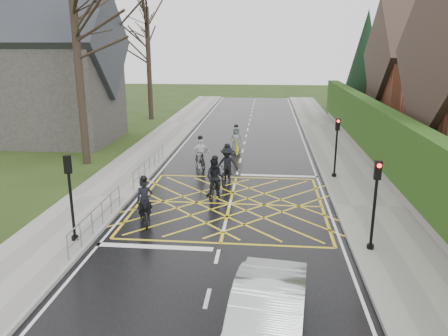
% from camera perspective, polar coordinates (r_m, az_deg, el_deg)
% --- Properties ---
extents(ground, '(120.00, 120.00, 0.00)m').
position_cam_1_polar(ground, '(19.31, 0.78, -4.71)').
color(ground, '#202F0F').
rests_on(ground, ground).
extents(road, '(9.00, 80.00, 0.01)m').
position_cam_1_polar(road, '(19.31, 0.78, -4.70)').
color(road, black).
rests_on(road, ground).
extents(sidewalk_right, '(3.00, 80.00, 0.15)m').
position_cam_1_polar(sidewalk_right, '(19.75, 18.47, -4.86)').
color(sidewalk_right, gray).
rests_on(sidewalk_right, ground).
extents(sidewalk_left, '(3.00, 80.00, 0.15)m').
position_cam_1_polar(sidewalk_left, '(20.63, -16.10, -3.77)').
color(sidewalk_left, gray).
rests_on(sidewalk_left, ground).
extents(stone_wall, '(0.50, 38.00, 0.70)m').
position_cam_1_polar(stone_wall, '(25.64, 19.49, 0.39)').
color(stone_wall, slate).
rests_on(stone_wall, ground).
extents(hedge, '(0.90, 38.00, 2.80)m').
position_cam_1_polar(hedge, '(25.26, 19.85, 4.22)').
color(hedge, '#19350E').
rests_on(hedge, stone_wall).
extents(house_far, '(9.80, 8.80, 10.30)m').
position_cam_1_polar(house_far, '(38.46, 26.19, 10.64)').
color(house_far, brown).
rests_on(house_far, ground).
extents(conifer, '(4.60, 4.60, 10.00)m').
position_cam_1_polar(conifer, '(45.02, 17.88, 12.82)').
color(conifer, black).
rests_on(conifer, ground).
extents(church, '(8.80, 7.80, 11.00)m').
position_cam_1_polar(church, '(33.62, -21.46, 11.61)').
color(church, '#2D2B28').
rests_on(church, ground).
extents(tree_near, '(9.24, 9.24, 11.44)m').
position_cam_1_polar(tree_near, '(26.24, -18.93, 17.50)').
color(tree_near, black).
rests_on(tree_near, ground).
extents(tree_mid, '(10.08, 10.08, 12.48)m').
position_cam_1_polar(tree_mid, '(34.07, -14.95, 18.44)').
color(tree_mid, black).
rests_on(tree_mid, ground).
extents(tree_far, '(8.40, 8.40, 10.40)m').
position_cam_1_polar(tree_far, '(41.45, -9.93, 16.17)').
color(tree_far, black).
rests_on(tree_far, ground).
extents(railing_south, '(0.05, 5.04, 1.03)m').
position_cam_1_polar(railing_south, '(16.87, -16.28, -5.65)').
color(railing_south, slate).
rests_on(railing_south, ground).
extents(railing_north, '(0.05, 6.04, 1.03)m').
position_cam_1_polar(railing_north, '(23.63, -9.70, 0.92)').
color(railing_north, slate).
rests_on(railing_north, ground).
extents(traffic_light_ne, '(0.24, 0.31, 3.21)m').
position_cam_1_polar(traffic_light_ne, '(23.08, 14.42, 2.52)').
color(traffic_light_ne, black).
rests_on(traffic_light_ne, ground).
extents(traffic_light_se, '(0.24, 0.31, 3.21)m').
position_cam_1_polar(traffic_light_se, '(15.17, 19.04, -4.77)').
color(traffic_light_se, black).
rests_on(traffic_light_se, ground).
extents(traffic_light_sw, '(0.24, 0.31, 3.21)m').
position_cam_1_polar(traffic_light_sw, '(15.89, -19.34, -3.87)').
color(traffic_light_sw, black).
rests_on(traffic_light_sw, ground).
extents(cyclist_rear, '(1.37, 2.08, 1.91)m').
position_cam_1_polar(cyclist_rear, '(17.47, -10.35, -5.07)').
color(cyclist_rear, black).
rests_on(cyclist_rear, ground).
extents(cyclist_back, '(0.97, 2.03, 1.97)m').
position_cam_1_polar(cyclist_back, '(19.94, -1.19, -1.78)').
color(cyclist_back, black).
rests_on(cyclist_back, ground).
extents(cyclist_mid, '(1.27, 2.16, 2.04)m').
position_cam_1_polar(cyclist_mid, '(21.97, 0.41, -0.10)').
color(cyclist_mid, black).
rests_on(cyclist_mid, ground).
extents(cyclist_front, '(1.27, 1.95, 1.90)m').
position_cam_1_polar(cyclist_front, '(24.59, -3.11, 1.50)').
color(cyclist_front, black).
rests_on(cyclist_front, ground).
extents(cyclist_lead, '(1.08, 2.04, 1.88)m').
position_cam_1_polar(cyclist_lead, '(28.10, 1.57, 3.24)').
color(cyclist_lead, yellow).
rests_on(cyclist_lead, ground).
extents(car, '(2.15, 4.86, 1.55)m').
position_cam_1_polar(car, '(10.49, 5.62, -19.14)').
color(car, '#B3B7BA').
rests_on(car, ground).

